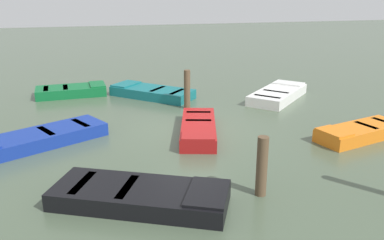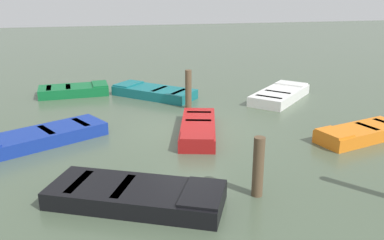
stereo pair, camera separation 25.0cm
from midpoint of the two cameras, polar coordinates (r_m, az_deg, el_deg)
ground_plane at (r=13.79m, az=-0.52°, el=-1.38°), size 80.00×80.00×0.00m
rowboat_blue at (r=13.28m, az=-21.45°, el=-2.47°), size 3.14×4.30×0.46m
rowboat_teal at (r=17.98m, az=-6.03°, el=3.88°), size 3.46×3.61×0.46m
rowboat_red at (r=13.30m, az=0.36°, el=-1.15°), size 3.54×1.92×0.46m
rowboat_black at (r=9.25m, az=-7.80°, el=-10.33°), size 2.95×4.12×0.46m
rowboat_orange at (r=13.97m, az=21.84°, el=-1.54°), size 1.87×3.25×0.46m
rowboat_white at (r=17.91m, az=11.47°, el=3.55°), size 3.48×3.50×0.46m
rowboat_green at (r=18.93m, az=-16.76°, el=3.92°), size 1.55×3.04×0.46m
mooring_piling_far_right at (r=16.02m, az=-1.14°, el=4.26°), size 0.25×0.25×1.54m
mooring_piling_far_left at (r=9.45m, az=8.93°, el=-6.39°), size 0.25×0.25×1.43m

